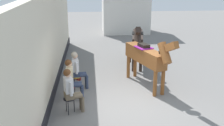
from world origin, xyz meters
name	(u,v)px	position (x,y,z in m)	size (l,w,h in m)	color
ground_plane	(118,73)	(0.00, 3.00, 0.00)	(40.00, 40.00, 0.00)	slate
pub_facade_wall	(49,48)	(-2.55, 1.50, 1.54)	(0.34, 14.00, 3.40)	beige
distant_cottage	(125,7)	(1.40, 11.60, 1.80)	(3.40, 2.60, 3.50)	silver
seated_visitor_near	(71,89)	(-1.73, -0.26, 0.78)	(0.61, 0.48, 1.39)	black
seated_visitor_middle	(72,78)	(-1.75, 0.63, 0.78)	(0.61, 0.49, 1.39)	red
seated_visitor_far	(77,68)	(-1.61, 1.54, 0.78)	(0.61, 0.49, 1.39)	gold
saddled_horse_near	(147,56)	(0.87, 1.53, 1.16)	(1.27, 2.87, 2.06)	brown
saddled_horse_far	(138,40)	(0.97, 4.03, 1.16)	(0.81, 2.97, 2.06)	#2D231E
satchel_bag	(78,77)	(-1.65, 2.42, 0.10)	(0.28, 0.12, 0.20)	maroon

